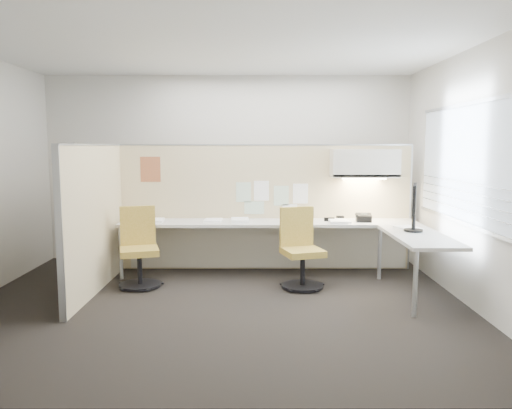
{
  "coord_description": "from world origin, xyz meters",
  "views": [
    {
      "loc": [
        0.42,
        -5.4,
        1.75
      ],
      "look_at": [
        0.42,
        0.8,
        1.02
      ],
      "focal_mm": 35.0,
      "sensor_mm": 36.0,
      "label": 1
    }
  ],
  "objects_px": {
    "monitor": "(414,205)",
    "phone": "(363,218)",
    "chair_right": "(301,251)",
    "desk": "(294,233)",
    "chair_left": "(139,250)"
  },
  "relations": [
    {
      "from": "monitor",
      "to": "chair_right",
      "type": "bearing_deg",
      "value": 99.87
    },
    {
      "from": "desk",
      "to": "monitor",
      "type": "height_order",
      "value": "monitor"
    },
    {
      "from": "monitor",
      "to": "phone",
      "type": "distance_m",
      "value": 0.94
    },
    {
      "from": "chair_right",
      "to": "desk",
      "type": "bearing_deg",
      "value": 79.37
    },
    {
      "from": "chair_left",
      "to": "phone",
      "type": "relative_size",
      "value": 4.29
    },
    {
      "from": "desk",
      "to": "chair_left",
      "type": "xyz_separation_m",
      "value": [
        -1.97,
        -0.42,
        -0.15
      ]
    },
    {
      "from": "chair_right",
      "to": "monitor",
      "type": "height_order",
      "value": "monitor"
    },
    {
      "from": "desk",
      "to": "monitor",
      "type": "bearing_deg",
      "value": -26.03
    },
    {
      "from": "desk",
      "to": "monitor",
      "type": "relative_size",
      "value": 7.11
    },
    {
      "from": "chair_right",
      "to": "monitor",
      "type": "bearing_deg",
      "value": -24.85
    },
    {
      "from": "chair_left",
      "to": "chair_right",
      "type": "distance_m",
      "value": 2.01
    },
    {
      "from": "chair_left",
      "to": "phone",
      "type": "height_order",
      "value": "chair_left"
    },
    {
      "from": "chair_left",
      "to": "chair_right",
      "type": "bearing_deg",
      "value": -17.25
    },
    {
      "from": "chair_left",
      "to": "monitor",
      "type": "bearing_deg",
      "value": -20.1
    },
    {
      "from": "chair_right",
      "to": "phone",
      "type": "distance_m",
      "value": 1.12
    }
  ]
}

